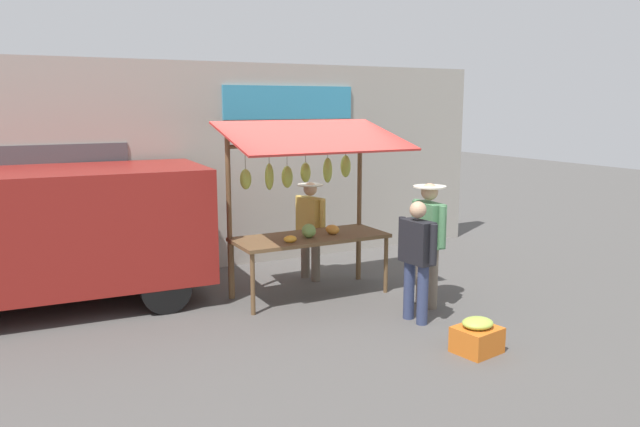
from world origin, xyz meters
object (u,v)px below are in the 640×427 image
(market_stall, at_px, (308,189))
(vendor_with_sunhat, at_px, (310,223))
(shopper_with_ponytail, at_px, (417,254))
(shopper_in_grey_tee, at_px, (428,234))
(parked_van, at_px, (23,229))
(produce_crate_near, at_px, (477,337))

(market_stall, height_order, vendor_with_sunhat, market_stall)
(market_stall, xyz_separation_m, shopper_with_ponytail, (-0.70, 1.62, -0.66))
(market_stall, xyz_separation_m, vendor_with_sunhat, (-0.39, -0.71, -0.65))
(market_stall, distance_m, shopper_in_grey_tee, 1.78)
(parked_van, height_order, produce_crate_near, parked_van)
(market_stall, xyz_separation_m, produce_crate_near, (-0.70, 2.75, -1.36))
(shopper_in_grey_tee, relative_size, produce_crate_near, 3.15)
(shopper_in_grey_tee, bearing_deg, parked_van, 69.12)
(parked_van, bearing_deg, shopper_with_ponytail, 150.86)
(vendor_with_sunhat, relative_size, produce_crate_near, 2.86)
(shopper_with_ponytail, bearing_deg, vendor_with_sunhat, 2.17)
(parked_van, bearing_deg, market_stall, 166.16)
(vendor_with_sunhat, distance_m, parked_van, 4.04)
(shopper_with_ponytail, xyz_separation_m, produce_crate_near, (-0.01, 1.13, -0.70))
(shopper_in_grey_tee, bearing_deg, market_stall, 49.84)
(vendor_with_sunhat, relative_size, shopper_in_grey_tee, 0.91)
(shopper_with_ponytail, height_order, produce_crate_near, shopper_with_ponytail)
(produce_crate_near, bearing_deg, parked_van, -41.72)
(produce_crate_near, bearing_deg, vendor_with_sunhat, -84.85)
(vendor_with_sunhat, distance_m, shopper_in_grey_tee, 2.07)
(shopper_in_grey_tee, xyz_separation_m, parked_van, (4.83, -2.30, 0.11))
(shopper_in_grey_tee, xyz_separation_m, produce_crate_near, (0.50, 1.56, -0.82))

